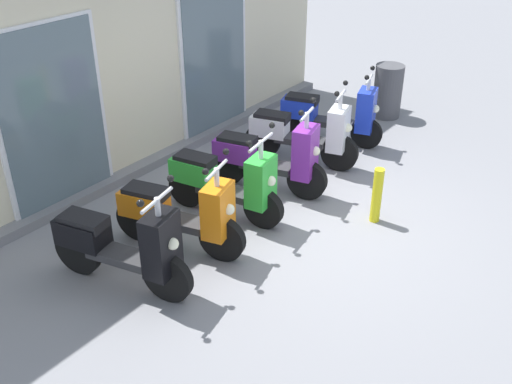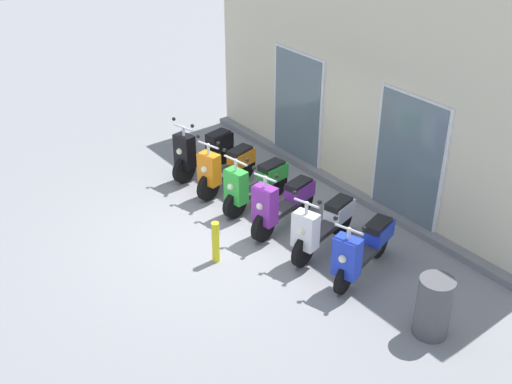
% 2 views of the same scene
% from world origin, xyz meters
% --- Properties ---
extents(ground_plane, '(40.00, 40.00, 0.00)m').
position_xyz_m(ground_plane, '(0.00, 0.00, 0.00)').
color(ground_plane, gray).
extents(storefront_facade, '(8.05, 0.50, 4.02)m').
position_xyz_m(storefront_facade, '(0.00, 2.83, 1.94)').
color(storefront_facade, beige).
rests_on(storefront_facade, ground_plane).
extents(scooter_black, '(0.69, 1.61, 1.27)m').
position_xyz_m(scooter_black, '(-2.11, 0.84, 0.50)').
color(scooter_black, black).
rests_on(scooter_black, ground_plane).
extents(scooter_orange, '(0.72, 1.54, 1.22)m').
position_xyz_m(scooter_orange, '(-1.29, 0.84, 0.47)').
color(scooter_orange, black).
rests_on(scooter_orange, ground_plane).
extents(scooter_green, '(0.65, 1.55, 1.23)m').
position_xyz_m(scooter_green, '(-0.44, 0.89, 0.47)').
color(scooter_green, black).
rests_on(scooter_green, ground_plane).
extents(scooter_purple, '(0.70, 1.60, 1.29)m').
position_xyz_m(scooter_purple, '(0.39, 0.85, 0.48)').
color(scooter_purple, black).
rests_on(scooter_purple, ground_plane).
extents(scooter_white, '(0.74, 1.63, 1.23)m').
position_xyz_m(scooter_white, '(1.30, 0.95, 0.48)').
color(scooter_white, black).
rests_on(scooter_white, ground_plane).
extents(scooter_blue, '(0.77, 1.57, 1.21)m').
position_xyz_m(scooter_blue, '(2.16, 0.98, 0.48)').
color(scooter_blue, black).
rests_on(scooter_blue, ground_plane).
extents(trash_bin, '(0.47, 0.47, 0.88)m').
position_xyz_m(trash_bin, '(3.66, 0.80, 0.44)').
color(trash_bin, '#4C4C51').
rests_on(trash_bin, ground_plane).
extents(curb_bollard, '(0.12, 0.12, 0.70)m').
position_xyz_m(curb_bollard, '(0.56, -0.60, 0.35)').
color(curb_bollard, yellow).
rests_on(curb_bollard, ground_plane).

